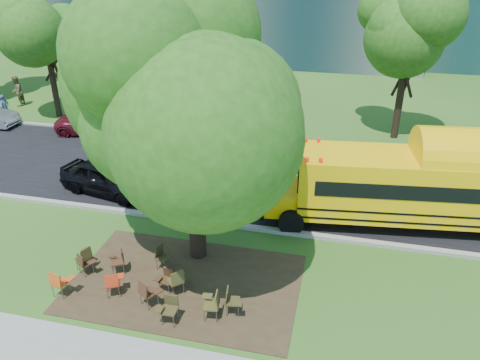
% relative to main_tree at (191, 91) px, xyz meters
% --- Properties ---
extents(ground, '(160.00, 160.00, 0.00)m').
position_rel_main_tree_xyz_m(ground, '(-0.93, -1.01, -5.69)').
color(ground, '#2C571B').
rests_on(ground, ground).
extents(dirt_patch, '(7.00, 4.50, 0.03)m').
position_rel_main_tree_xyz_m(dirt_patch, '(0.07, -1.51, -5.67)').
color(dirt_patch, '#382819').
rests_on(dirt_patch, ground).
extents(asphalt_road, '(80.00, 8.00, 0.04)m').
position_rel_main_tree_xyz_m(asphalt_road, '(-0.93, 5.99, -5.67)').
color(asphalt_road, black).
rests_on(asphalt_road, ground).
extents(kerb_near, '(80.00, 0.25, 0.14)m').
position_rel_main_tree_xyz_m(kerb_near, '(-0.93, 1.99, -5.62)').
color(kerb_near, gray).
rests_on(kerb_near, ground).
extents(kerb_far, '(80.00, 0.25, 0.14)m').
position_rel_main_tree_xyz_m(kerb_far, '(-0.93, 10.09, -5.62)').
color(kerb_far, gray).
rests_on(kerb_far, ground).
extents(bg_tree_0, '(5.20, 5.20, 7.18)m').
position_rel_main_tree_xyz_m(bg_tree_0, '(-12.93, 11.99, -1.12)').
color(bg_tree_0, black).
rests_on(bg_tree_0, ground).
extents(bg_tree_2, '(4.80, 4.80, 6.62)m').
position_rel_main_tree_xyz_m(bg_tree_2, '(-5.93, 14.99, -1.48)').
color(bg_tree_2, black).
rests_on(bg_tree_2, ground).
extents(bg_tree_3, '(5.60, 5.60, 7.84)m').
position_rel_main_tree_xyz_m(bg_tree_3, '(7.07, 12.99, -0.66)').
color(bg_tree_3, black).
rests_on(bg_tree_3, ground).
extents(main_tree, '(7.20, 7.20, 9.30)m').
position_rel_main_tree_xyz_m(main_tree, '(0.00, 0.00, 0.00)').
color(main_tree, black).
rests_on(main_tree, ground).
extents(school_bus, '(11.58, 3.83, 2.78)m').
position_rel_main_tree_xyz_m(school_bus, '(7.86, 3.83, -4.08)').
color(school_bus, yellow).
rests_on(school_bus, ground).
extents(chair_0, '(0.64, 0.53, 0.89)m').
position_rel_main_tree_xyz_m(chair_0, '(-3.32, -2.95, -5.14)').
color(chair_0, '#CF4B16').
rests_on(chair_0, ground).
extents(chair_1, '(0.66, 0.52, 0.78)m').
position_rel_main_tree_xyz_m(chair_1, '(-3.15, -1.86, -5.20)').
color(chair_1, '#412817').
rests_on(chair_1, ground).
extents(chair_2, '(0.58, 0.69, 0.85)m').
position_rel_main_tree_xyz_m(chair_2, '(-1.79, -2.58, -5.16)').
color(chair_2, red).
rests_on(chair_2, ground).
extents(chair_3, '(0.57, 0.46, 0.78)m').
position_rel_main_tree_xyz_m(chair_3, '(-0.36, -1.96, -5.21)').
color(chair_3, '#462C19').
rests_on(chair_3, ground).
extents(chair_4, '(0.74, 0.59, 0.88)m').
position_rel_main_tree_xyz_m(chair_4, '(-0.61, -2.77, -5.14)').
color(chair_4, '#472919').
rests_on(chair_4, ground).
extents(chair_5, '(0.56, 0.51, 0.87)m').
position_rel_main_tree_xyz_m(chair_5, '(0.21, -3.20, -5.15)').
color(chair_5, '#433A1D').
rests_on(chair_5, ground).
extents(chair_6, '(0.59, 0.59, 0.89)m').
position_rel_main_tree_xyz_m(chair_6, '(1.34, -2.78, -5.14)').
color(chair_6, '#4E4A22').
rests_on(chair_6, ground).
extents(chair_7, '(0.58, 0.57, 0.85)m').
position_rel_main_tree_xyz_m(chair_7, '(1.79, -2.51, -5.16)').
color(chair_7, '#413C1C').
rests_on(chair_7, ground).
extents(chair_8, '(0.53, 0.68, 0.86)m').
position_rel_main_tree_xyz_m(chair_8, '(-3.27, -1.60, -5.16)').
color(chair_8, '#413E1C').
rests_on(chair_8, ground).
extents(chair_9, '(0.70, 0.57, 0.86)m').
position_rel_main_tree_xyz_m(chair_9, '(-2.15, -1.49, -5.16)').
color(chair_9, '#492A1A').
rests_on(chair_9, ground).
extents(chair_10, '(0.52, 0.67, 0.87)m').
position_rel_main_tree_xyz_m(chair_10, '(-0.88, -1.01, -5.15)').
color(chair_10, '#42371C').
rests_on(chair_10, ground).
extents(chair_11, '(0.61, 0.76, 0.89)m').
position_rel_main_tree_xyz_m(chair_11, '(0.01, -2.05, -5.14)').
color(chair_11, '#4A4720').
rests_on(chair_11, ground).
extents(black_car, '(4.41, 2.49, 1.41)m').
position_rel_main_tree_xyz_m(black_car, '(-5.12, 3.45, -4.98)').
color(black_car, black).
rests_on(black_car, ground).
extents(bg_car_red, '(4.50, 2.68, 1.17)m').
position_rel_main_tree_xyz_m(bg_car_red, '(-9.17, 9.79, -5.10)').
color(bg_car_red, '#530E18').
rests_on(bg_car_red, ground).
extents(pedestrian_a, '(0.44, 0.61, 1.58)m').
position_rel_main_tree_xyz_m(pedestrian_a, '(-15.46, 10.49, -4.90)').
color(pedestrian_a, '#334874').
rests_on(pedestrian_a, ground).
extents(pedestrian_b, '(0.92, 1.08, 1.96)m').
position_rel_main_tree_xyz_m(pedestrian_b, '(-16.65, 13.24, -4.71)').
color(pedestrian_b, brown).
rests_on(pedestrian_b, ground).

